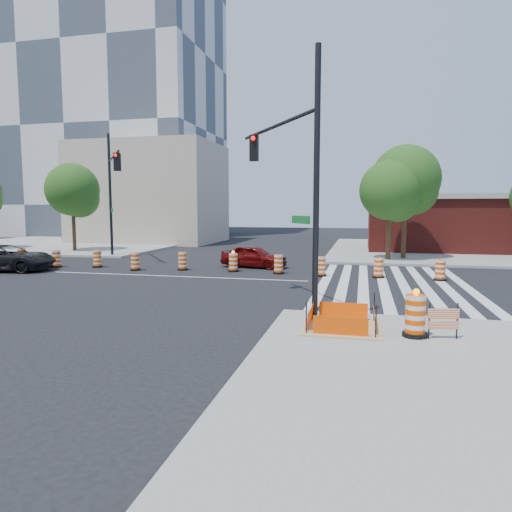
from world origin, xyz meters
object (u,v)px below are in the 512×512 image
object	(u,v)px
signal_pole_se	(292,165)
signal_pole_nw	(112,182)
dark_suv	(6,258)
red_coupe	(254,256)

from	to	relation	value
signal_pole_se	signal_pole_nw	bearing A→B (deg)	12.89
dark_suv	signal_pole_nw	size ratio (longest dim) A/B	0.61
red_coupe	signal_pole_nw	distance (m)	11.54
red_coupe	signal_pole_nw	xyz separation A→B (m)	(-10.39, 2.02, 4.61)
dark_suv	signal_pole_se	xyz separation A→B (m)	(17.20, -6.63, 4.20)
dark_suv	signal_pole_se	size ratio (longest dim) A/B	0.66
dark_suv	signal_pole_se	bearing A→B (deg)	-121.86
red_coupe	dark_suv	bearing A→B (deg)	118.14
red_coupe	dark_suv	distance (m)	14.03
red_coupe	signal_pole_nw	size ratio (longest dim) A/B	0.46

